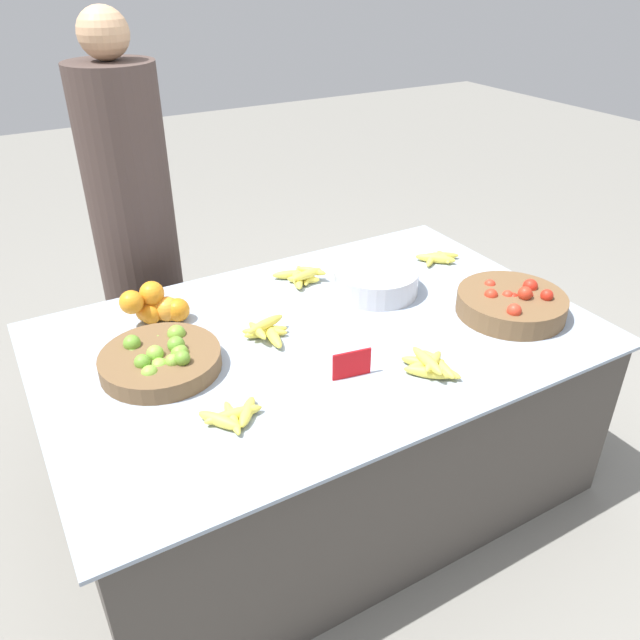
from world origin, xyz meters
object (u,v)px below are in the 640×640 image
object	(u,v)px
metal_bowl	(376,281)
tomato_basket	(512,304)
lime_bowl	(161,360)
price_sign	(352,364)
vendor_person	(136,236)

from	to	relation	value
metal_bowl	tomato_basket	bearing A→B (deg)	-49.78
lime_bowl	price_sign	bearing A→B (deg)	-33.90
metal_bowl	price_sign	distance (m)	0.53
lime_bowl	metal_bowl	distance (m)	0.82
price_sign	vendor_person	world-z (taller)	vendor_person
metal_bowl	vendor_person	xyz separation A→B (m)	(-0.65, 0.74, 0.04)
tomato_basket	metal_bowl	size ratio (longest dim) A/B	1.20
lime_bowl	tomato_basket	size ratio (longest dim) A/B	0.97
price_sign	tomato_basket	bearing A→B (deg)	12.91
tomato_basket	price_sign	world-z (taller)	tomato_basket
lime_bowl	vendor_person	distance (m)	0.85
tomato_basket	price_sign	distance (m)	0.66
lime_bowl	vendor_person	bearing A→B (deg)	78.55
tomato_basket	price_sign	size ratio (longest dim) A/B	3.11
lime_bowl	metal_bowl	bearing A→B (deg)	6.07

